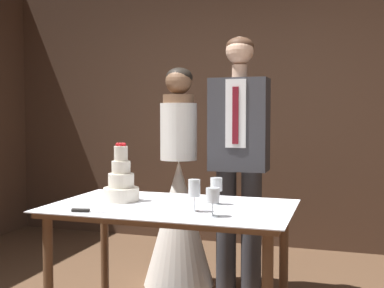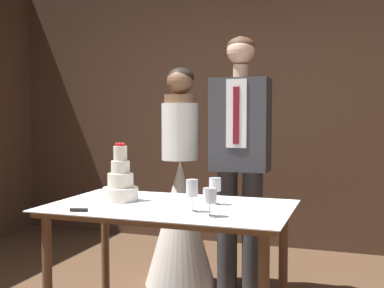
{
  "view_description": "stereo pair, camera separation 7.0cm",
  "coord_description": "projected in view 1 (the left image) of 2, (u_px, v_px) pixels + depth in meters",
  "views": [
    {
      "loc": [
        1.02,
        -2.4,
        1.3
      ],
      "look_at": [
        0.06,
        0.64,
        1.11
      ],
      "focal_mm": 45.0,
      "sensor_mm": 36.0,
      "label": 1
    },
    {
      "loc": [
        1.08,
        -2.38,
        1.3
      ],
      "look_at": [
        0.06,
        0.64,
        1.11
      ],
      "focal_mm": 45.0,
      "sensor_mm": 36.0,
      "label": 2
    }
  ],
  "objects": [
    {
      "name": "groom",
      "position": [
        239.0,
        151.0,
        3.52
      ],
      "size": [
        0.42,
        0.25,
        1.87
      ],
      "color": "#38383D",
      "rests_on": "ground_plane"
    },
    {
      "name": "wine_glass_middle",
      "position": [
        213.0,
        197.0,
        2.52
      ],
      "size": [
        0.07,
        0.07,
        0.15
      ],
      "color": "silver",
      "rests_on": "cake_table"
    },
    {
      "name": "bride",
      "position": [
        179.0,
        206.0,
        3.69
      ],
      "size": [
        0.54,
        0.54,
        1.66
      ],
      "color": "white",
      "rests_on": "ground_plane"
    },
    {
      "name": "cake_knife",
      "position": [
        94.0,
        211.0,
        2.62
      ],
      "size": [
        0.4,
        0.11,
        0.02
      ],
      "rotation": [
        0.0,
        0.0,
        0.22
      ],
      "color": "silver",
      "rests_on": "cake_table"
    },
    {
      "name": "cake_table",
      "position": [
        171.0,
        220.0,
        2.84
      ],
      "size": [
        1.42,
        0.85,
        0.77
      ],
      "color": "brown",
      "rests_on": "ground_plane"
    },
    {
      "name": "wine_glass_far",
      "position": [
        216.0,
        185.0,
        2.86
      ],
      "size": [
        0.07,
        0.07,
        0.16
      ],
      "color": "silver",
      "rests_on": "cake_table"
    },
    {
      "name": "wall_back",
      "position": [
        239.0,
        109.0,
        4.88
      ],
      "size": [
        5.27,
        0.12,
        2.74
      ],
      "primitive_type": "cube",
      "color": "#513828",
      "rests_on": "ground_plane"
    },
    {
      "name": "wine_glass_near",
      "position": [
        194.0,
        190.0,
        2.64
      ],
      "size": [
        0.07,
        0.07,
        0.18
      ],
      "color": "silver",
      "rests_on": "cake_table"
    },
    {
      "name": "tiered_cake",
      "position": [
        121.0,
        183.0,
        2.97
      ],
      "size": [
        0.22,
        0.22,
        0.36
      ],
      "color": "silver",
      "rests_on": "cake_table"
    }
  ]
}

